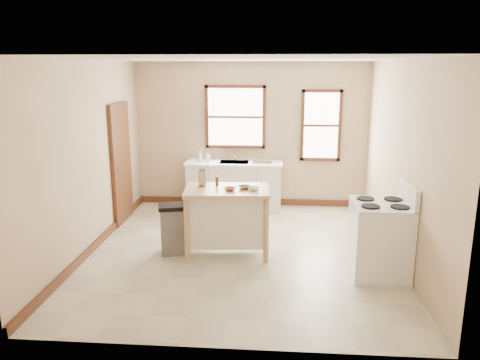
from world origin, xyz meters
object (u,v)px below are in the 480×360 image
at_px(bowl_b, 245,187).
at_px(bowl_c, 254,189).
at_px(pepper_grinder, 217,181).
at_px(bowl_a, 230,189).
at_px(trash_bin, 173,229).
at_px(kitchen_island, 227,221).
at_px(gas_stove, 380,229).
at_px(soap_bottle_a, 200,157).
at_px(knife_block, 202,179).
at_px(soap_bottle_b, 208,157).
at_px(dish_rack, 262,160).

bearing_deg(bowl_b, bowl_c, -27.88).
relative_size(pepper_grinder, bowl_a, 0.88).
bearing_deg(trash_bin, kitchen_island, -9.19).
xyz_separation_m(bowl_a, gas_stove, (2.03, -0.43, -0.39)).
bearing_deg(trash_bin, soap_bottle_a, 74.95).
relative_size(knife_block, bowl_a, 1.17).
relative_size(soap_bottle_a, knife_block, 1.08).
height_order(soap_bottle_b, bowl_c, soap_bottle_b).
xyz_separation_m(dish_rack, gas_stove, (1.64, -2.76, -0.34)).
relative_size(bowl_b, gas_stove, 0.15).
distance_m(bowl_c, gas_stove, 1.79).
height_order(bowl_c, gas_stove, gas_stove).
bearing_deg(soap_bottle_a, bowl_a, -72.82).
height_order(soap_bottle_a, soap_bottle_b, soap_bottle_a).
relative_size(dish_rack, trash_bin, 0.50).
distance_m(dish_rack, pepper_grinder, 2.17).
bearing_deg(bowl_a, bowl_c, 6.27).
bearing_deg(kitchen_island, trash_bin, 179.72).
bearing_deg(knife_block, soap_bottle_b, 79.29).
distance_m(dish_rack, gas_stove, 3.23).
bearing_deg(soap_bottle_b, pepper_grinder, -85.71).
bearing_deg(pepper_grinder, kitchen_island, -42.33).
distance_m(knife_block, pepper_grinder, 0.22).
bearing_deg(bowl_b, pepper_grinder, 161.30).
bearing_deg(bowl_c, soap_bottle_a, 116.54).
height_order(dish_rack, trash_bin, dish_rack).
bearing_deg(bowl_c, dish_rack, 88.87).
bearing_deg(gas_stove, soap_bottle_a, 135.80).
relative_size(soap_bottle_a, bowl_c, 1.37).
height_order(soap_bottle_b, dish_rack, soap_bottle_b).
relative_size(soap_bottle_b, bowl_a, 1.04).
relative_size(bowl_a, trash_bin, 0.23).
relative_size(kitchen_island, gas_stove, 0.97).
bearing_deg(kitchen_island, gas_stove, -19.17).
relative_size(dish_rack, pepper_grinder, 2.50).
relative_size(dish_rack, kitchen_island, 0.31).
xyz_separation_m(bowl_a, trash_bin, (-0.85, 0.04, -0.64)).
xyz_separation_m(pepper_grinder, bowl_c, (0.56, -0.21, -0.05)).
distance_m(dish_rack, bowl_a, 2.36).
distance_m(bowl_a, trash_bin, 1.07).
distance_m(soap_bottle_a, soap_bottle_b, 0.15).
distance_m(kitchen_island, bowl_a, 0.53).
height_order(knife_block, bowl_a, knife_block).
relative_size(knife_block, pepper_grinder, 1.33).
relative_size(soap_bottle_b, pepper_grinder, 1.19).
xyz_separation_m(knife_block, gas_stove, (2.46, -0.67, -0.47)).
xyz_separation_m(soap_bottle_b, dish_rack, (1.04, -0.04, -0.04)).
bearing_deg(dish_rack, gas_stove, -37.06).
bearing_deg(dish_rack, knife_block, -89.18).
height_order(soap_bottle_a, gas_stove, gas_stove).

